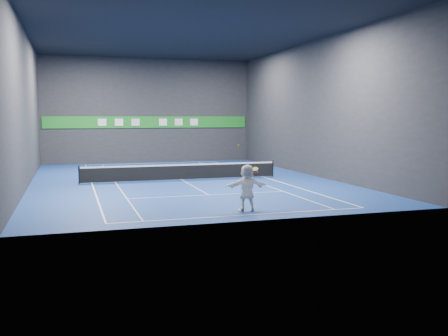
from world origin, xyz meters
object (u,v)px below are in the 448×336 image
object	(u,v)px
tennis_ball	(238,145)
tennis_net	(182,171)
player	(247,188)
tennis_racket	(254,172)

from	to	relation	value
tennis_ball	tennis_net	world-z (taller)	tennis_ball
player	tennis_net	world-z (taller)	player
tennis_net	tennis_racket	xyz separation A→B (m)	(0.72, -10.96, 1.12)
tennis_net	tennis_ball	bearing A→B (deg)	-89.85
tennis_ball	tennis_net	size ratio (longest dim) A/B	0.01
tennis_racket	tennis_net	bearing A→B (deg)	93.78
player	tennis_net	xyz separation A→B (m)	(-0.39, 11.01, -0.45)
player	tennis_ball	size ratio (longest dim) A/B	26.78
tennis_net	player	bearing A→B (deg)	-87.96
player	tennis_ball	xyz separation A→B (m)	(-0.36, 0.05, 1.78)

